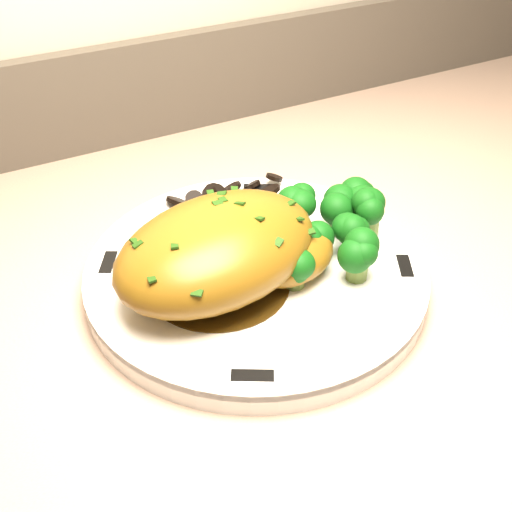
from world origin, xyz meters
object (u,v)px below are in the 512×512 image
plate (256,274)px  chicken_breast (226,251)px  broccoli_florets (323,228)px  counter (475,430)px

plate → chicken_breast: chicken_breast is taller
plate → chicken_breast: size_ratio=1.44×
plate → chicken_breast: bearing=-162.8°
chicken_breast → broccoli_florets: size_ratio=1.40×
counter → broccoli_florets: counter is taller
plate → broccoli_florets: 0.07m
chicken_breast → broccoli_florets: (0.10, 0.00, -0.01)m
counter → chicken_breast: size_ratio=10.16×
counter → broccoli_florets: bearing=-177.8°
counter → chicken_breast: bearing=-178.1°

